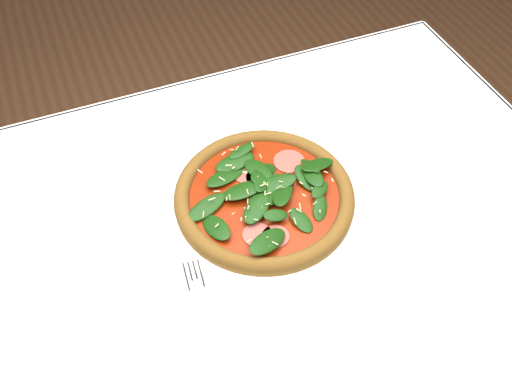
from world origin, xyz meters
name	(u,v)px	position (x,y,z in m)	size (l,w,h in m)	color
dining_table	(238,274)	(0.00, 0.00, 0.65)	(1.21, 0.81, 0.75)	white
plate	(264,202)	(0.07, 0.05, 0.76)	(0.34, 0.34, 0.01)	white
pizza	(264,194)	(0.07, 0.05, 0.78)	(0.37, 0.37, 0.04)	brown
napkin	(206,324)	(-0.09, -0.12, 0.76)	(0.16, 0.08, 0.01)	white
fork	(200,302)	(-0.09, -0.09, 0.77)	(0.04, 0.17, 0.00)	silver
saucer_far	(382,62)	(0.44, 0.30, 0.76)	(0.14, 0.14, 0.01)	white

